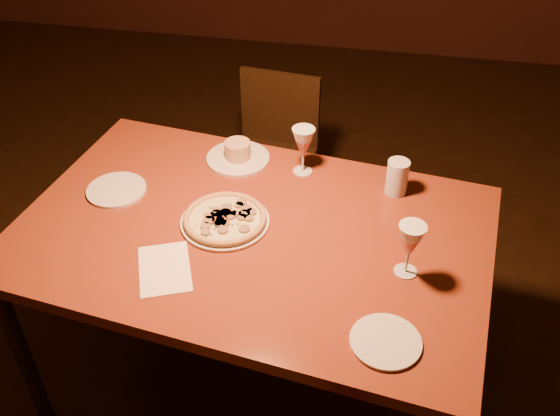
# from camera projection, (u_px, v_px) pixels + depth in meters

# --- Properties ---
(floor) EXTENTS (7.00, 7.00, 0.00)m
(floor) POSITION_uv_depth(u_px,v_px,m) (229.00, 415.00, 2.45)
(floor) COLOR black
(floor) RESTS_ON ground
(dining_table) EXTENTS (1.66, 1.19, 0.83)m
(dining_table) POSITION_uv_depth(u_px,v_px,m) (252.00, 245.00, 2.10)
(dining_table) COLOR maroon
(dining_table) RESTS_ON floor
(chair_far) EXTENTS (0.44, 0.44, 0.83)m
(chair_far) POSITION_uv_depth(u_px,v_px,m) (273.00, 150.00, 3.09)
(chair_far) COLOR black
(chair_far) RESTS_ON floor
(pizza_plate) EXTENTS (0.30, 0.30, 0.03)m
(pizza_plate) POSITION_uv_depth(u_px,v_px,m) (225.00, 219.00, 2.07)
(pizza_plate) COLOR silver
(pizza_plate) RESTS_ON dining_table
(ramekin_saucer) EXTENTS (0.24, 0.24, 0.08)m
(ramekin_saucer) POSITION_uv_depth(u_px,v_px,m) (238.00, 154.00, 2.36)
(ramekin_saucer) COLOR silver
(ramekin_saucer) RESTS_ON dining_table
(wine_glass_far) EXTENTS (0.08, 0.08, 0.18)m
(wine_glass_far) POSITION_uv_depth(u_px,v_px,m) (303.00, 151.00, 2.26)
(wine_glass_far) COLOR #C45151
(wine_glass_far) RESTS_ON dining_table
(wine_glass_right) EXTENTS (0.08, 0.08, 0.18)m
(wine_glass_right) POSITION_uv_depth(u_px,v_px,m) (409.00, 250.00, 1.84)
(wine_glass_right) COLOR #C45151
(wine_glass_right) RESTS_ON dining_table
(water_tumbler) EXTENTS (0.08, 0.08, 0.13)m
(water_tumbler) POSITION_uv_depth(u_px,v_px,m) (397.00, 177.00, 2.18)
(water_tumbler) COLOR silver
(water_tumbler) RESTS_ON dining_table
(side_plate_left) EXTENTS (0.21, 0.21, 0.01)m
(side_plate_left) POSITION_uv_depth(u_px,v_px,m) (116.00, 190.00, 2.22)
(side_plate_left) COLOR silver
(side_plate_left) RESTS_ON dining_table
(side_plate_near) EXTENTS (0.20, 0.20, 0.01)m
(side_plate_near) POSITION_uv_depth(u_px,v_px,m) (386.00, 342.00, 1.69)
(side_plate_near) COLOR silver
(side_plate_near) RESTS_ON dining_table
(menu_card) EXTENTS (0.23, 0.27, 0.00)m
(menu_card) POSITION_uv_depth(u_px,v_px,m) (165.00, 269.00, 1.91)
(menu_card) COLOR white
(menu_card) RESTS_ON dining_table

